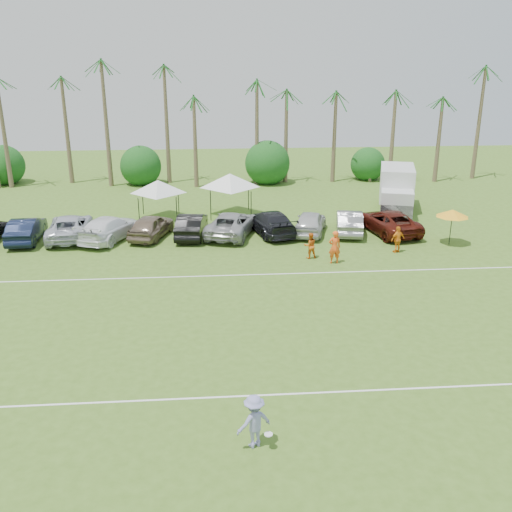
{
  "coord_description": "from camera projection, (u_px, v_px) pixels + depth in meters",
  "views": [
    {
      "loc": [
        0.63,
        -15.66,
        11.59
      ],
      "look_at": [
        2.88,
        12.62,
        1.6
      ],
      "focal_mm": 40.0,
      "sensor_mm": 36.0,
      "label": 1
    }
  ],
  "objects": [
    {
      "name": "sideline_player_a",
      "position": [
        335.0,
        247.0,
        33.39
      ],
      "size": [
        0.74,
        0.5,
        1.99
      ],
      "primitive_type": "imported",
      "rotation": [
        0.0,
        0.0,
        3.18
      ],
      "color": "#FF5A1C",
      "rests_on": "ground"
    },
    {
      "name": "palm_tree_3",
      "position": [
        111.0,
        74.0,
        50.31
      ],
      "size": [
        2.4,
        2.4,
        11.9
      ],
      "color": "brown",
      "rests_on": "ground"
    },
    {
      "name": "canopy_tent_right",
      "position": [
        230.0,
        174.0,
        42.91
      ],
      "size": [
        4.61,
        4.61,
        3.74
      ],
      "color": "black",
      "rests_on": "ground"
    },
    {
      "name": "frisbee_player",
      "position": [
        254.0,
        421.0,
        17.64
      ],
      "size": [
        1.33,
        1.1,
        1.79
      ],
      "rotation": [
        0.0,
        0.0,
        3.59
      ],
      "color": "#8B8BC5",
      "rests_on": "ground"
    },
    {
      "name": "parked_car_6",
      "position": [
        232.0,
        224.0,
        38.69
      ],
      "size": [
        4.19,
        6.26,
        1.6
      ],
      "primitive_type": "imported",
      "rotation": [
        0.0,
        0.0,
        2.85
      ],
      "color": "#989899",
      "rests_on": "ground"
    },
    {
      "name": "palm_tree_2",
      "position": [
        66.0,
        84.0,
        50.3
      ],
      "size": [
        2.4,
        2.4,
        10.9
      ],
      "color": "brown",
      "rests_on": "ground"
    },
    {
      "name": "palm_tree_4",
      "position": [
        158.0,
        104.0,
        51.47
      ],
      "size": [
        2.4,
        2.4,
        8.9
      ],
      "color": "brown",
      "rests_on": "ground"
    },
    {
      "name": "palm_tree_7",
      "position": [
        290.0,
        74.0,
        51.51
      ],
      "size": [
        2.4,
        2.4,
        11.9
      ],
      "color": "brown",
      "rests_on": "ground"
    },
    {
      "name": "field_lines",
      "position": [
        201.0,
        324.0,
        26.05
      ],
      "size": [
        80.0,
        12.1,
        0.01
      ],
      "color": "white",
      "rests_on": "ground"
    },
    {
      "name": "sideline_player_b",
      "position": [
        310.0,
        245.0,
        34.28
      ],
      "size": [
        0.87,
        0.73,
        1.6
      ],
      "primitive_type": "imported",
      "rotation": [
        0.0,
        0.0,
        3.31
      ],
      "color": "orange",
      "rests_on": "ground"
    },
    {
      "name": "sideline_player_c",
      "position": [
        398.0,
        239.0,
        35.26
      ],
      "size": [
        1.07,
        0.75,
        1.69
      ],
      "primitive_type": "imported",
      "rotation": [
        0.0,
        0.0,
        3.53
      ],
      "color": "orange",
      "rests_on": "ground"
    },
    {
      "name": "market_umbrella",
      "position": [
        453.0,
        213.0,
        36.37
      ],
      "size": [
        2.09,
        2.09,
        2.33
      ],
      "color": "black",
      "rests_on": "ground"
    },
    {
      "name": "parked_car_10",
      "position": [
        389.0,
        222.0,
        39.21
      ],
      "size": [
        3.68,
        6.14,
        1.6
      ],
      "primitive_type": "imported",
      "rotation": [
        0.0,
        0.0,
        3.33
      ],
      "color": "#51170E",
      "rests_on": "ground"
    },
    {
      "name": "palm_tree_11",
      "position": [
        493.0,
        73.0,
        52.93
      ],
      "size": [
        2.4,
        2.4,
        11.9
      ],
      "color": "brown",
      "rests_on": "ground"
    },
    {
      "name": "parked_car_2",
      "position": [
        70.0,
        227.0,
        38.03
      ],
      "size": [
        3.23,
        5.99,
        1.6
      ],
      "primitive_type": "imported",
      "rotation": [
        0.0,
        0.0,
        3.24
      ],
      "color": "silver",
      "rests_on": "ground"
    },
    {
      "name": "parked_car_1",
      "position": [
        26.0,
        230.0,
        37.41
      ],
      "size": [
        1.94,
        4.93,
        1.6
      ],
      "primitive_type": "imported",
      "rotation": [
        0.0,
        0.0,
        3.19
      ],
      "color": "black",
      "rests_on": "ground"
    },
    {
      "name": "parked_car_8",
      "position": [
        310.0,
        222.0,
        39.06
      ],
      "size": [
        3.15,
        5.03,
        1.6
      ],
      "primitive_type": "imported",
      "rotation": [
        0.0,
        0.0,
        2.85
      ],
      "color": "silver",
      "rests_on": "ground"
    },
    {
      "name": "canopy_tent_left",
      "position": [
        158.0,
        180.0,
        42.0
      ],
      "size": [
        4.21,
        4.21,
        3.41
      ],
      "color": "black",
      "rests_on": "ground"
    },
    {
      "name": "ground",
      "position": [
        199.0,
        433.0,
        18.53
      ],
      "size": [
        120.0,
        120.0,
        0.0
      ],
      "primitive_type": "plane",
      "color": "#42661E",
      "rests_on": "ground"
    },
    {
      "name": "parked_car_9",
      "position": [
        349.0,
        222.0,
        39.23
      ],
      "size": [
        2.59,
        5.08,
        1.6
      ],
      "primitive_type": "imported",
      "rotation": [
        0.0,
        0.0,
        2.95
      ],
      "color": "gray",
      "rests_on": "ground"
    },
    {
      "name": "bush_tree_0",
      "position": [
        0.0,
        167.0,
        53.18
      ],
      "size": [
        4.0,
        4.0,
        4.0
      ],
      "color": "brown",
      "rests_on": "ground"
    },
    {
      "name": "palm_tree_1",
      "position": [
        9.0,
        95.0,
        50.21
      ],
      "size": [
        2.4,
        2.4,
        9.9
      ],
      "color": "brown",
      "rests_on": "ground"
    },
    {
      "name": "bush_tree_3",
      "position": [
        368.0,
        161.0,
        55.8
      ],
      "size": [
        4.0,
        4.0,
        4.0
      ],
      "color": "brown",
      "rests_on": "ground"
    },
    {
      "name": "palm_tree_10",
      "position": [
        450.0,
        83.0,
        52.91
      ],
      "size": [
        2.4,
        2.4,
        10.9
      ],
      "color": "brown",
      "rests_on": "ground"
    },
    {
      "name": "bush_tree_1",
      "position": [
        141.0,
        165.0,
        54.15
      ],
      "size": [
        4.0,
        4.0,
        4.0
      ],
      "color": "brown",
      "rests_on": "ground"
    },
    {
      "name": "parked_car_4",
      "position": [
        151.0,
        226.0,
        38.21
      ],
      "size": [
        3.14,
        5.03,
        1.6
      ],
      "primitive_type": "imported",
      "rotation": [
        0.0,
        0.0,
        2.85
      ],
      "color": "#796552",
      "rests_on": "ground"
    },
    {
      "name": "parked_car_7",
      "position": [
        271.0,
        222.0,
        39.05
      ],
      "size": [
        3.47,
        5.87,
        1.6
      ],
      "primitive_type": "imported",
      "rotation": [
        0.0,
        0.0,
        3.38
      ],
      "color": "black",
      "rests_on": "ground"
    },
    {
      "name": "parked_car_5",
      "position": [
        192.0,
        225.0,
        38.4
      ],
      "size": [
        2.19,
        5.0,
        1.6
      ],
      "primitive_type": "imported",
      "rotation": [
        0.0,
        0.0,
        3.04
      ],
      "color": "black",
      "rests_on": "ground"
    },
    {
      "name": "palm_tree_9",
      "position": [
        397.0,
        93.0,
        52.83
      ],
      "size": [
        2.4,
        2.4,
        9.9
      ],
      "color": "brown",
      "rests_on": "ground"
    },
    {
      "name": "parked_car_3",
      "position": [
        109.0,
        228.0,
        37.73
      ],
      "size": [
        4.14,
        5.94,
        1.6
      ],
      "primitive_type": "imported",
      "rotation": [
        0.0,
        0.0,
        2.76
      ],
      "color": "white",
      "rests_on": "ground"
    },
    {
      "name": "palm_tree_6",
      "position": [
        246.0,
        83.0,
        51.49
      ],
      "size": [
        2.4,
        2.4,
        10.9
      ],
      "color": "brown",
      "rests_on": "ground"
    },
    {
      "name": "box_truck",
      "position": [
        397.0,
        188.0,
        44.45
      ],
      "size": [
        4.18,
        6.95,
        3.36
      ],
      "rotation": [
        0.0,
        0.0,
        -0.29
      ],
      "color": "silver",
      "rests_on": "ground"
    },
    {
      "name": "bush_tree_2",
      "position": [
        267.0,
        163.0,
        55.05
      ],
      "size": [
        4.0,
        4.0,
        4.0
      ],
      "color": "brown",
      "rests_on": "ground"
    },
    {
      "name": "palm_tree_5",
      "position": [
        202.0,
        94.0,
        51.48
      ],
      "size": [
        2.4,
        2.4,
        9.9
      ],
      "color": "brown",
      "rests_on": "ground"
    },
    {
      "name": "palm_tree_8",
      "position": [
        343.0,
        103.0,
        52.74
      ],
      "size": [
        2.4,
        2.4,
        8.9
      ],
      "color": "brown",
      "rests_on": "ground"
    }
  ]
}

